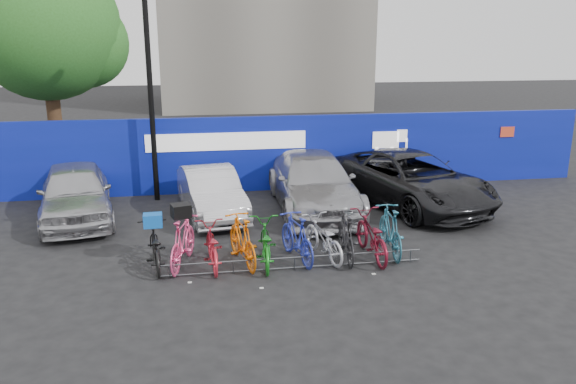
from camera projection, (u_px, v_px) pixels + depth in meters
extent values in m
plane|color=black|center=(290.00, 259.00, 12.53)|extent=(100.00, 100.00, 0.00)
cube|color=navy|center=(258.00, 154.00, 17.92)|extent=(22.00, 0.15, 2.40)
cube|color=white|center=(227.00, 141.00, 17.55)|extent=(5.00, 0.02, 0.55)
cube|color=white|center=(386.00, 140.00, 18.40)|extent=(1.20, 0.02, 0.90)
cube|color=red|center=(507.00, 132.00, 19.04)|extent=(0.50, 0.02, 0.35)
cylinder|color=#382314|center=(55.00, 117.00, 20.41)|extent=(0.50, 0.50, 4.00)
sphere|color=#265A1C|center=(44.00, 25.00, 19.56)|extent=(5.20, 5.20, 5.20)
sphere|color=#265A1C|center=(84.00, 43.00, 20.20)|extent=(3.20, 3.20, 3.20)
cylinder|color=black|center=(151.00, 101.00, 16.37)|extent=(0.16, 0.16, 6.00)
cylinder|color=#595B60|center=(294.00, 257.00, 11.89)|extent=(5.60, 0.03, 0.03)
cylinder|color=#595B60|center=(294.00, 267.00, 11.95)|extent=(5.60, 0.03, 0.03)
cylinder|color=#595B60|center=(170.00, 272.00, 11.51)|extent=(0.03, 0.03, 0.28)
cylinder|color=#595B60|center=(233.00, 268.00, 11.72)|extent=(0.03, 0.03, 0.28)
cylinder|color=#595B60|center=(294.00, 264.00, 11.92)|extent=(0.03, 0.03, 0.28)
cylinder|color=#595B60|center=(353.00, 260.00, 12.13)|extent=(0.03, 0.03, 0.28)
cylinder|color=#595B60|center=(411.00, 256.00, 12.33)|extent=(0.03, 0.03, 0.28)
imported|color=#A9A9AE|center=(75.00, 192.00, 15.06)|extent=(2.60, 4.76, 1.54)
imported|color=silver|center=(211.00, 193.00, 15.48)|extent=(1.98, 4.14, 1.31)
imported|color=#9D9DA2|center=(313.00, 183.00, 16.03)|extent=(2.29, 5.41, 1.56)
imported|color=black|center=(410.00, 179.00, 16.38)|extent=(4.19, 6.16, 1.57)
imported|color=black|center=(155.00, 247.00, 11.96)|extent=(0.84, 1.83, 0.93)
imported|color=#F1447F|center=(183.00, 242.00, 12.03)|extent=(0.96, 1.91, 1.11)
imported|color=red|center=(212.00, 246.00, 12.02)|extent=(0.72, 1.79, 0.92)
imported|color=orange|center=(242.00, 240.00, 12.13)|extent=(0.90, 1.90, 1.10)
imported|color=#15771B|center=(265.00, 243.00, 12.13)|extent=(0.78, 1.88, 0.97)
imported|color=#2632AC|center=(297.00, 238.00, 12.33)|extent=(0.88, 1.84, 1.07)
imported|color=#B8B9C0|center=(323.00, 239.00, 12.47)|extent=(1.03, 1.87, 0.93)
imported|color=black|center=(346.00, 236.00, 12.42)|extent=(0.65, 1.82, 1.07)
imported|color=maroon|center=(371.00, 236.00, 12.49)|extent=(0.74, 1.98, 1.03)
imported|color=#236279|center=(390.00, 230.00, 12.71)|extent=(0.67, 1.90, 1.12)
cube|color=#0E51B4|center=(153.00, 220.00, 11.80)|extent=(0.40, 0.31, 0.28)
cube|color=black|center=(181.00, 211.00, 11.84)|extent=(0.47, 0.44, 0.29)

